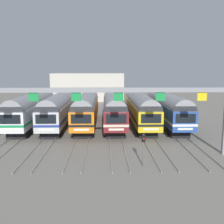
# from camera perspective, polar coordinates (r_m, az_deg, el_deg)

# --- Properties ---
(ground_plane) EXTENTS (160.00, 160.00, 0.00)m
(ground_plane) POSITION_cam_1_polar(r_m,az_deg,el_deg) (38.28, -2.60, -2.94)
(ground_plane) COLOR gray
(track_bed) EXTENTS (21.00, 70.00, 0.15)m
(track_bed) POSITION_cam_1_polar(r_m,az_deg,el_deg) (55.00, -2.31, 0.89)
(track_bed) COLOR gray
(track_bed) RESTS_ON ground
(commuter_train_white) EXTENTS (2.88, 18.06, 5.05)m
(commuter_train_white) POSITION_cam_1_polar(r_m,az_deg,el_deg) (39.20, -17.03, 0.94)
(commuter_train_white) COLOR white
(commuter_train_white) RESTS_ON ground
(commuter_train_silver) EXTENTS (2.88, 18.06, 5.05)m
(commuter_train_silver) POSITION_cam_1_polar(r_m,az_deg,el_deg) (38.35, -11.40, 0.98)
(commuter_train_silver) COLOR silver
(commuter_train_silver) RESTS_ON ground
(commuter_train_orange) EXTENTS (2.88, 18.06, 5.05)m
(commuter_train_orange) POSITION_cam_1_polar(r_m,az_deg,el_deg) (37.88, -5.58, 1.02)
(commuter_train_orange) COLOR orange
(commuter_train_orange) RESTS_ON ground
(commuter_train_maroon) EXTENTS (2.88, 18.06, 5.05)m
(commuter_train_maroon) POSITION_cam_1_polar(r_m,az_deg,el_deg) (37.82, 0.33, 1.05)
(commuter_train_maroon) COLOR maroon
(commuter_train_maroon) RESTS_ON ground
(commuter_train_yellow) EXTENTS (2.88, 18.06, 5.05)m
(commuter_train_yellow) POSITION_cam_1_polar(r_m,az_deg,el_deg) (38.15, 6.19, 1.07)
(commuter_train_yellow) COLOR gold
(commuter_train_yellow) RESTS_ON ground
(commuter_train_blue) EXTENTS (2.88, 18.06, 5.05)m
(commuter_train_blue) POSITION_cam_1_polar(r_m,az_deg,el_deg) (38.87, 11.90, 1.08)
(commuter_train_blue) COLOR #284C9E
(commuter_train_blue) RESTS_ON ground
(catenary_gantry) EXTENTS (24.74, 0.44, 6.97)m
(catenary_gantry) POSITION_cam_1_polar(r_m,az_deg,el_deg) (24.07, -3.21, 2.64)
(catenary_gantry) COLOR gray
(catenary_gantry) RESTS_ON ground
(yard_signal_mast) EXTENTS (0.28, 0.35, 2.79)m
(yard_signal_mast) POSITION_cam_1_polar(r_m,az_deg,el_deg) (22.09, 6.91, -6.96)
(yard_signal_mast) COLOR #59595E
(yard_signal_mast) RESTS_ON ground
(maintenance_building) EXTENTS (18.49, 10.00, 7.12)m
(maintenance_building) POSITION_cam_1_polar(r_m,az_deg,el_deg) (70.59, -5.19, 5.57)
(maintenance_building) COLOR beige
(maintenance_building) RESTS_ON ground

